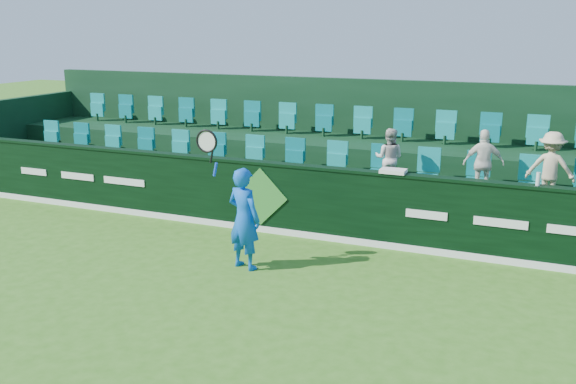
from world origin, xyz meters
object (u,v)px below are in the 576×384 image
at_px(spectator_left, 389,158).
at_px(spectator_middle, 484,163).
at_px(spectator_right, 551,168).
at_px(drinks_bottle, 538,179).
at_px(towel, 393,171).
at_px(tennis_player, 243,217).

bearing_deg(spectator_left, spectator_middle, 178.91).
relative_size(spectator_right, drinks_bottle, 5.87).
xyz_separation_m(spectator_middle, towel, (-1.37, -1.12, -0.03)).
xyz_separation_m(tennis_player, drinks_bottle, (4.27, 1.88, 0.61)).
bearing_deg(spectator_left, towel, 106.42).
bearing_deg(spectator_right, towel, 29.02).
distance_m(tennis_player, spectator_right, 5.38).
height_order(spectator_left, towel, spectator_left).
bearing_deg(spectator_middle, spectator_right, 166.98).
distance_m(tennis_player, spectator_middle, 4.51).
bearing_deg(spectator_middle, spectator_left, -13.02).
bearing_deg(drinks_bottle, spectator_middle, 130.40).
bearing_deg(towel, spectator_right, 24.22).
xyz_separation_m(spectator_right, drinks_bottle, (-0.16, -1.12, 0.03)).
xyz_separation_m(spectator_middle, spectator_right, (1.12, 0.00, 0.01)).
height_order(spectator_right, towel, spectator_right).
distance_m(tennis_player, spectator_left, 3.44).
xyz_separation_m(spectator_left, spectator_right, (2.84, 0.00, 0.06)).
height_order(spectator_left, spectator_right, spectator_right).
height_order(spectator_middle, spectator_right, spectator_right).
height_order(tennis_player, spectator_right, tennis_player).
bearing_deg(drinks_bottle, spectator_left, 157.31).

